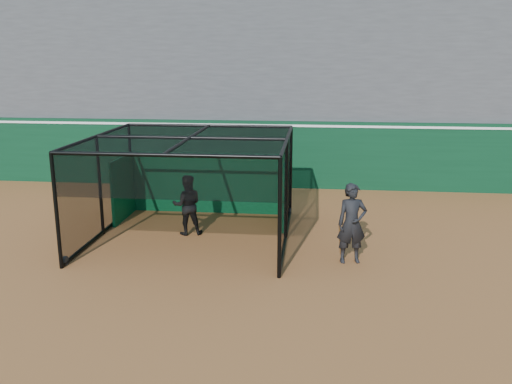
# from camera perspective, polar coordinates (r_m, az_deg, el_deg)

# --- Properties ---
(ground) EXTENTS (120.00, 120.00, 0.00)m
(ground) POSITION_cam_1_polar(r_m,az_deg,el_deg) (12.66, -4.36, -8.28)
(ground) COLOR #96582B
(ground) RESTS_ON ground
(outfield_wall) EXTENTS (50.00, 0.50, 2.50)m
(outfield_wall) POSITION_cam_1_polar(r_m,az_deg,el_deg) (20.43, -0.08, 4.17)
(outfield_wall) COLOR #09351C
(outfield_wall) RESTS_ON ground
(grandstand) EXTENTS (50.00, 7.85, 8.95)m
(grandstand) POSITION_cam_1_polar(r_m,az_deg,el_deg) (23.88, 0.94, 13.29)
(grandstand) COLOR #4C4C4F
(grandstand) RESTS_ON ground
(batting_cage) EXTENTS (5.19, 5.21, 2.73)m
(batting_cage) POSITION_cam_1_polar(r_m,az_deg,el_deg) (14.64, -6.81, 0.38)
(batting_cage) COLOR black
(batting_cage) RESTS_ON ground
(batter) EXTENTS (0.95, 0.82, 1.67)m
(batter) POSITION_cam_1_polar(r_m,az_deg,el_deg) (15.02, -7.26, -1.36)
(batter) COLOR black
(batter) RESTS_ON ground
(on_deck_player) EXTENTS (0.78, 0.59, 1.93)m
(on_deck_player) POSITION_cam_1_polar(r_m,az_deg,el_deg) (13.03, 10.05, -3.29)
(on_deck_player) COLOR black
(on_deck_player) RESTS_ON ground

